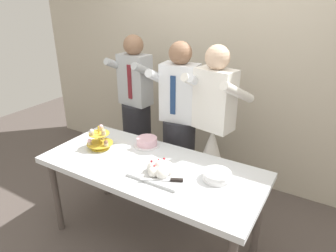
{
  "coord_description": "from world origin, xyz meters",
  "views": [
    {
      "loc": [
        1.2,
        -1.72,
        2.02
      ],
      "look_at": [
        0.07,
        0.15,
        1.07
      ],
      "focal_mm": 32.3,
      "sensor_mm": 36.0,
      "label": 1
    }
  ],
  "objects_px": {
    "plate_stack": "(217,176)",
    "person_guest": "(137,118)",
    "main_cake_tray": "(160,170)",
    "round_cake": "(147,142)",
    "person_bride": "(211,161)",
    "person_groom": "(179,136)",
    "cupcake_stand": "(100,140)",
    "dessert_table": "(151,173)"
  },
  "relations": [
    {
      "from": "person_bride",
      "to": "round_cake",
      "type": "bearing_deg",
      "value": -143.8
    },
    {
      "from": "dessert_table",
      "to": "main_cake_tray",
      "type": "relative_size",
      "value": 4.27
    },
    {
      "from": "dessert_table",
      "to": "person_guest",
      "type": "relative_size",
      "value": 1.08
    },
    {
      "from": "person_guest",
      "to": "main_cake_tray",
      "type": "bearing_deg",
      "value": -45.28
    },
    {
      "from": "dessert_table",
      "to": "person_guest",
      "type": "xyz_separation_m",
      "value": [
        -0.74,
        0.81,
        0.05
      ]
    },
    {
      "from": "plate_stack",
      "to": "person_bride",
      "type": "relative_size",
      "value": 0.13
    },
    {
      "from": "person_groom",
      "to": "dessert_table",
      "type": "bearing_deg",
      "value": -81.31
    },
    {
      "from": "cupcake_stand",
      "to": "person_groom",
      "type": "height_order",
      "value": "person_groom"
    },
    {
      "from": "cupcake_stand",
      "to": "plate_stack",
      "type": "distance_m",
      "value": 1.09
    },
    {
      "from": "cupcake_stand",
      "to": "main_cake_tray",
      "type": "relative_size",
      "value": 0.55
    },
    {
      "from": "main_cake_tray",
      "to": "person_guest",
      "type": "height_order",
      "value": "person_guest"
    },
    {
      "from": "main_cake_tray",
      "to": "dessert_table",
      "type": "bearing_deg",
      "value": 150.73
    },
    {
      "from": "round_cake",
      "to": "person_groom",
      "type": "height_order",
      "value": "person_groom"
    },
    {
      "from": "plate_stack",
      "to": "round_cake",
      "type": "xyz_separation_m",
      "value": [
        -0.76,
        0.19,
        0.0
      ]
    },
    {
      "from": "person_bride",
      "to": "person_guest",
      "type": "relative_size",
      "value": 1.0
    },
    {
      "from": "person_groom",
      "to": "round_cake",
      "type": "bearing_deg",
      "value": -107.97
    },
    {
      "from": "round_cake",
      "to": "dessert_table",
      "type": "bearing_deg",
      "value": -50.61
    },
    {
      "from": "person_groom",
      "to": "person_guest",
      "type": "bearing_deg",
      "value": 165.64
    },
    {
      "from": "plate_stack",
      "to": "person_guest",
      "type": "relative_size",
      "value": 0.13
    },
    {
      "from": "person_groom",
      "to": "main_cake_tray",
      "type": "bearing_deg",
      "value": -71.51
    },
    {
      "from": "plate_stack",
      "to": "person_groom",
      "type": "xyz_separation_m",
      "value": [
        -0.63,
        0.57,
        -0.06
      ]
    },
    {
      "from": "plate_stack",
      "to": "dessert_table",
      "type": "bearing_deg",
      "value": -171.76
    },
    {
      "from": "dessert_table",
      "to": "person_bride",
      "type": "height_order",
      "value": "person_bride"
    },
    {
      "from": "plate_stack",
      "to": "person_bride",
      "type": "xyz_separation_m",
      "value": [
        -0.27,
        0.55,
        -0.23
      ]
    },
    {
      "from": "main_cake_tray",
      "to": "person_groom",
      "type": "distance_m",
      "value": 0.77
    },
    {
      "from": "main_cake_tray",
      "to": "cupcake_stand",
      "type": "bearing_deg",
      "value": 172.17
    },
    {
      "from": "main_cake_tray",
      "to": "person_bride",
      "type": "xyz_separation_m",
      "value": [
        0.12,
        0.7,
        -0.23
      ]
    },
    {
      "from": "person_bride",
      "to": "plate_stack",
      "type": "bearing_deg",
      "value": -63.45
    },
    {
      "from": "cupcake_stand",
      "to": "person_bride",
      "type": "xyz_separation_m",
      "value": [
        0.81,
        0.61,
        -0.27
      ]
    },
    {
      "from": "round_cake",
      "to": "main_cake_tray",
      "type": "bearing_deg",
      "value": -43.77
    },
    {
      "from": "person_bride",
      "to": "person_guest",
      "type": "xyz_separation_m",
      "value": [
        -1.0,
        0.19,
        0.16
      ]
    },
    {
      "from": "plate_stack",
      "to": "person_groom",
      "type": "height_order",
      "value": "person_groom"
    },
    {
      "from": "cupcake_stand",
      "to": "person_bride",
      "type": "bearing_deg",
      "value": 36.88
    },
    {
      "from": "person_guest",
      "to": "round_cake",
      "type": "bearing_deg",
      "value": -46.3
    },
    {
      "from": "plate_stack",
      "to": "person_groom",
      "type": "relative_size",
      "value": 0.13
    },
    {
      "from": "dessert_table",
      "to": "person_groom",
      "type": "relative_size",
      "value": 1.08
    },
    {
      "from": "main_cake_tray",
      "to": "round_cake",
      "type": "distance_m",
      "value": 0.51
    },
    {
      "from": "dessert_table",
      "to": "plate_stack",
      "type": "distance_m",
      "value": 0.55
    },
    {
      "from": "main_cake_tray",
      "to": "person_guest",
      "type": "xyz_separation_m",
      "value": [
        -0.88,
        0.89,
        -0.07
      ]
    },
    {
      "from": "person_groom",
      "to": "cupcake_stand",
      "type": "bearing_deg",
      "value": -125.46
    },
    {
      "from": "plate_stack",
      "to": "round_cake",
      "type": "height_order",
      "value": "round_cake"
    },
    {
      "from": "cupcake_stand",
      "to": "main_cake_tray",
      "type": "distance_m",
      "value": 0.7
    }
  ]
}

